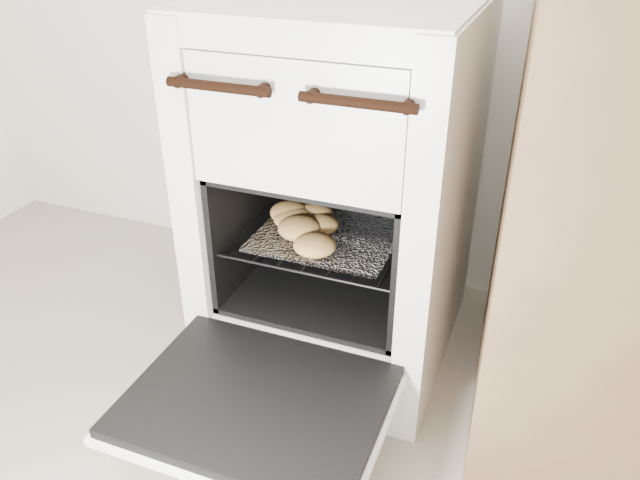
# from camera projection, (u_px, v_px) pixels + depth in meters

# --- Properties ---
(stove) EXTENTS (0.56, 0.62, 0.86)m
(stove) POSITION_uv_depth(u_px,v_px,m) (341.00, 197.00, 1.47)
(stove) COLOR silver
(stove) RESTS_ON ground
(oven_door) EXTENTS (0.50, 0.39, 0.04)m
(oven_door) POSITION_uv_depth(u_px,v_px,m) (257.00, 403.00, 1.20)
(oven_door) COLOR black
(oven_door) RESTS_ON stove
(oven_rack) EXTENTS (0.41, 0.39, 0.01)m
(oven_rack) POSITION_uv_depth(u_px,v_px,m) (332.00, 233.00, 1.45)
(oven_rack) COLOR black
(oven_rack) RESTS_ON stove
(foil_sheet) EXTENTS (0.32, 0.28, 0.01)m
(foil_sheet) POSITION_uv_depth(u_px,v_px,m) (329.00, 234.00, 1.44)
(foil_sheet) COLOR white
(foil_sheet) RESTS_ON oven_rack
(baked_rolls) EXTENTS (0.24, 0.30, 0.05)m
(baked_rolls) POSITION_uv_depth(u_px,v_px,m) (304.00, 221.00, 1.44)
(baked_rolls) COLOR tan
(baked_rolls) RESTS_ON foil_sheet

